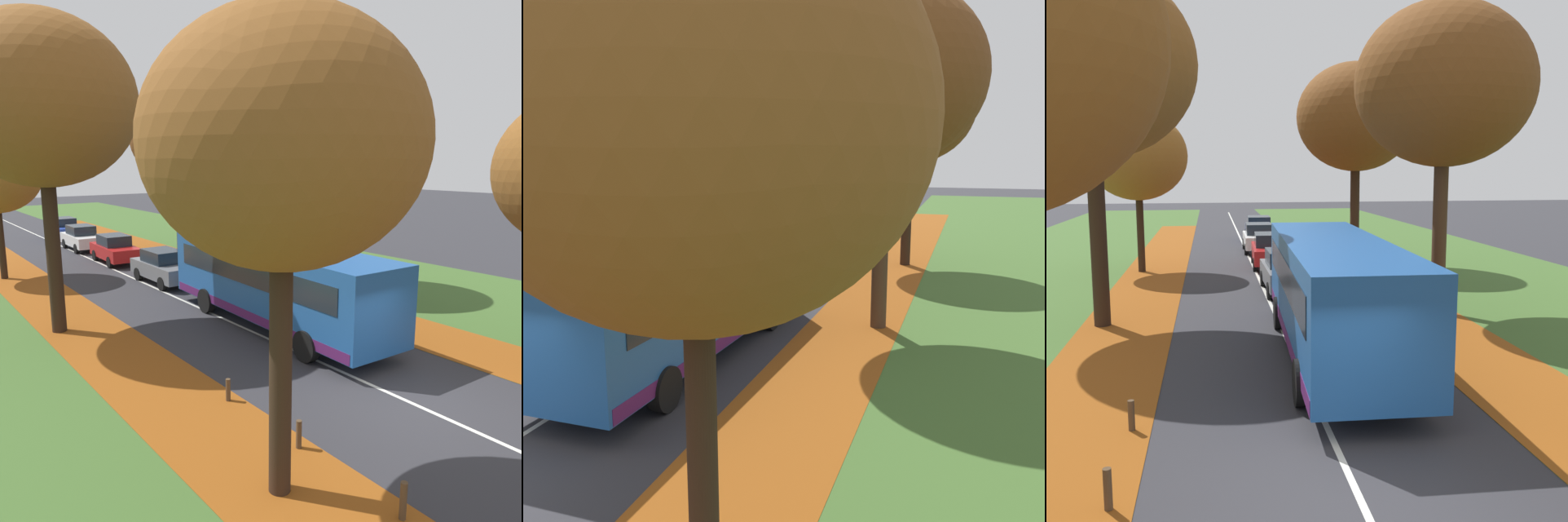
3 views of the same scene
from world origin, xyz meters
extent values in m
cube|color=#3D6028|center=(-9.20, 20.00, 0.00)|extent=(12.00, 90.00, 0.01)
cube|color=#8C4714|center=(-4.60, 14.00, 0.01)|extent=(2.80, 60.00, 0.00)
cube|color=#3D6028|center=(9.20, 20.00, 0.00)|extent=(12.00, 90.00, 0.01)
cube|color=#8C4714|center=(4.60, 14.00, 0.01)|extent=(2.80, 60.00, 0.00)
cube|color=silver|center=(0.00, 20.00, 0.00)|extent=(0.12, 80.00, 0.01)
cylinder|color=black|center=(-5.36, 10.78, 2.73)|extent=(0.49, 0.49, 5.45)
ellipsoid|color=brown|center=(-5.36, 10.78, 7.76)|extent=(6.15, 6.15, 5.54)
cylinder|color=black|center=(-5.23, 20.78, 1.83)|extent=(0.33, 0.33, 3.65)
ellipsoid|color=#935B23|center=(-5.23, 20.78, 5.33)|extent=(4.48, 4.48, 4.04)
cylinder|color=black|center=(5.20, -1.41, 1.90)|extent=(0.34, 0.34, 3.81)
ellipsoid|color=brown|center=(5.20, -1.41, 5.63)|extent=(4.85, 4.85, 4.36)
cylinder|color=#422D1E|center=(5.33, 10.75, 2.61)|extent=(0.47, 0.47, 5.22)
ellipsoid|color=brown|center=(5.33, 10.75, 7.35)|extent=(5.69, 5.69, 5.12)
cylinder|color=black|center=(4.99, 21.13, 2.53)|extent=(0.46, 0.46, 5.06)
ellipsoid|color=brown|center=(4.99, 21.13, 7.20)|extent=(5.72, 5.72, 5.15)
cube|color=#1E5199|center=(1.00, 6.71, 1.73)|extent=(2.90, 10.49, 2.50)
cube|color=#19232D|center=(0.81, 1.58, 2.08)|extent=(2.30, 0.19, 1.30)
cube|color=#19232D|center=(1.00, 6.71, 2.13)|extent=(2.89, 9.24, 0.80)
cube|color=#4C1951|center=(1.00, 6.71, 0.66)|extent=(2.91, 10.28, 0.32)
cylinder|color=black|center=(2.07, 3.44, 0.48)|extent=(0.34, 0.97, 0.96)
cylinder|color=black|center=(-0.31, 3.54, 0.48)|extent=(0.34, 0.97, 0.96)
cylinder|color=black|center=(2.30, 9.52, 0.48)|extent=(0.34, 0.97, 0.96)
cylinder|color=black|center=(-0.07, 9.61, 0.48)|extent=(0.34, 0.97, 0.96)
cube|color=slate|center=(0.84, 15.07, 0.67)|extent=(1.73, 4.21, 0.70)
cube|color=#19232D|center=(0.84, 15.22, 1.32)|extent=(1.46, 2.03, 0.60)
cylinder|color=black|center=(1.63, 13.78, 0.32)|extent=(0.22, 0.64, 0.64)
cylinder|color=black|center=(0.06, 13.77, 0.32)|extent=(0.22, 0.64, 0.64)
cylinder|color=black|center=(1.61, 16.38, 0.32)|extent=(0.22, 0.64, 0.64)
cylinder|color=black|center=(0.05, 16.37, 0.32)|extent=(0.22, 0.64, 0.64)
cube|color=#B21919|center=(0.83, 21.37, 0.67)|extent=(1.85, 4.26, 0.70)
cube|color=#19232D|center=(0.83, 21.52, 1.32)|extent=(1.52, 2.07, 0.60)
cylinder|color=black|center=(1.56, 20.04, 0.32)|extent=(0.24, 0.65, 0.64)
cylinder|color=black|center=(0.00, 20.10, 0.32)|extent=(0.24, 0.65, 0.64)
cylinder|color=black|center=(1.65, 22.64, 0.32)|extent=(0.24, 0.65, 0.64)
cylinder|color=black|center=(0.09, 22.70, 0.32)|extent=(0.24, 0.65, 0.64)
cube|color=silver|center=(0.72, 26.97, 0.67)|extent=(1.76, 4.22, 0.70)
cube|color=#19232D|center=(0.73, 27.12, 1.32)|extent=(1.47, 2.04, 0.60)
cylinder|color=black|center=(1.49, 25.66, 0.32)|extent=(0.23, 0.64, 0.64)
cylinder|color=black|center=(-0.08, 25.68, 0.32)|extent=(0.23, 0.64, 0.64)
cylinder|color=black|center=(1.52, 28.26, 0.32)|extent=(0.23, 0.64, 0.64)
cylinder|color=black|center=(-0.04, 28.29, 0.32)|extent=(0.23, 0.64, 0.64)
cube|color=#233D9E|center=(1.17, 32.46, 0.67)|extent=(1.80, 4.24, 0.70)
cube|color=#19232D|center=(1.17, 32.61, 1.32)|extent=(1.49, 2.05, 0.60)
cylinder|color=black|center=(1.92, 31.14, 0.32)|extent=(0.24, 0.65, 0.64)
cylinder|color=black|center=(0.35, 31.18, 0.32)|extent=(0.24, 0.65, 0.64)
cylinder|color=black|center=(1.98, 33.74, 0.32)|extent=(0.24, 0.65, 0.64)
cylinder|color=black|center=(0.42, 33.78, 0.32)|extent=(0.24, 0.65, 0.64)
camera|label=1|loc=(-9.97, -7.03, 5.88)|focal=35.00mm
camera|label=2|loc=(7.91, -7.07, 5.32)|focal=42.00mm
camera|label=3|loc=(-2.05, -8.10, 4.73)|focal=42.00mm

